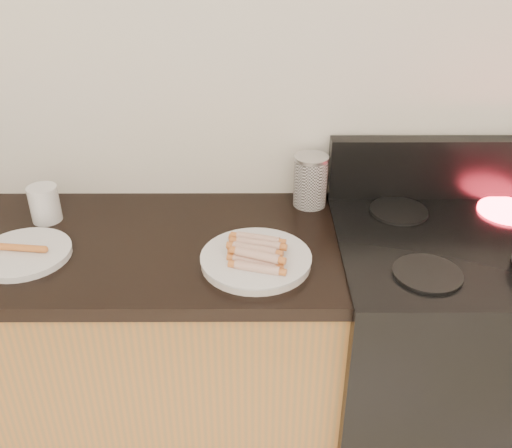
{
  "coord_description": "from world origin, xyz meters",
  "views": [
    {
      "loc": [
        0.16,
        0.29,
        1.77
      ],
      "look_at": [
        0.16,
        1.62,
        1.0
      ],
      "focal_mm": 40.0,
      "sensor_mm": 36.0,
      "label": 1
    }
  ],
  "objects_px": {
    "canister": "(310,181)",
    "mug": "(45,204)",
    "main_plate": "(256,261)",
    "stove": "(445,360)",
    "side_plate": "(24,254)"
  },
  "relations": [
    {
      "from": "stove",
      "to": "canister",
      "type": "bearing_deg",
      "value": 151.0
    },
    {
      "from": "main_plate",
      "to": "mug",
      "type": "height_order",
      "value": "mug"
    },
    {
      "from": "main_plate",
      "to": "canister",
      "type": "bearing_deg",
      "value": 63.2
    },
    {
      "from": "stove",
      "to": "mug",
      "type": "height_order",
      "value": "mug"
    },
    {
      "from": "stove",
      "to": "mug",
      "type": "relative_size",
      "value": 8.15
    },
    {
      "from": "mug",
      "to": "side_plate",
      "type": "bearing_deg",
      "value": -90.21
    },
    {
      "from": "side_plate",
      "to": "canister",
      "type": "height_order",
      "value": "canister"
    },
    {
      "from": "canister",
      "to": "mug",
      "type": "xyz_separation_m",
      "value": [
        -0.82,
        -0.1,
        -0.03
      ]
    },
    {
      "from": "main_plate",
      "to": "canister",
      "type": "height_order",
      "value": "canister"
    },
    {
      "from": "stove",
      "to": "main_plate",
      "type": "bearing_deg",
      "value": -170.88
    },
    {
      "from": "side_plate",
      "to": "mug",
      "type": "relative_size",
      "value": 2.31
    },
    {
      "from": "side_plate",
      "to": "canister",
      "type": "relative_size",
      "value": 1.54
    },
    {
      "from": "side_plate",
      "to": "canister",
      "type": "bearing_deg",
      "value": 20.58
    },
    {
      "from": "stove",
      "to": "mug",
      "type": "xyz_separation_m",
      "value": [
        -1.26,
        0.15,
        0.5
      ]
    },
    {
      "from": "side_plate",
      "to": "stove",
      "type": "bearing_deg",
      "value": 2.79
    }
  ]
}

